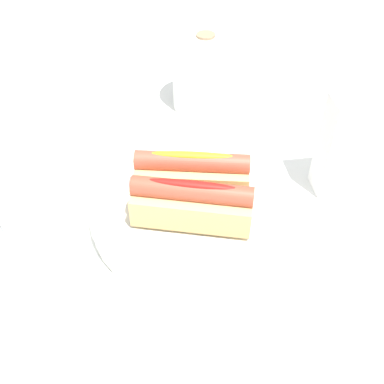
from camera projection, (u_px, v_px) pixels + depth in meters
ground_plane at (190, 221)px, 0.63m from camera, size 2.40×2.40×0.00m
serving_bowl at (192, 210)px, 0.63m from camera, size 0.27×0.27×0.03m
hotdog_front at (191, 203)px, 0.58m from camera, size 0.16×0.07×0.06m
hotdog_back at (193, 173)px, 0.62m from camera, size 0.15×0.06×0.06m
water_glass at (21, 206)px, 0.60m from camera, size 0.07×0.07×0.09m
paper_towel_roll at (203, 73)px, 0.79m from camera, size 0.11×0.11×0.13m
napkin_box at (359, 144)px, 0.63m from camera, size 0.12×0.06×0.15m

